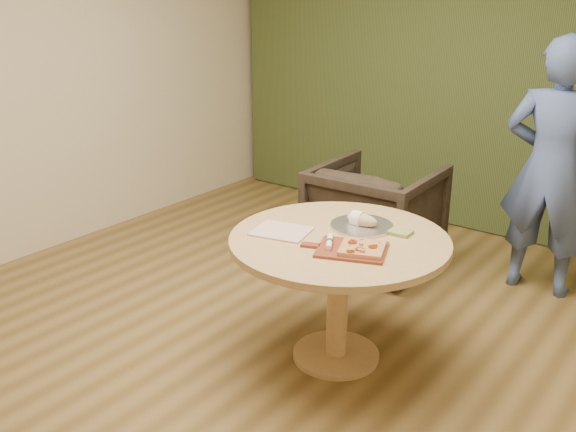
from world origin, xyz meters
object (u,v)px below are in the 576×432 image
(bread_roll, at_px, (361,219))
(serving_tray, at_px, (362,226))
(pedestal_table, at_px, (339,261))
(person_standing, at_px, (551,169))
(pizza_paddle, at_px, (350,250))
(flatbread_pizza, at_px, (362,248))
(cutlery_roll, at_px, (330,242))
(armchair, at_px, (376,210))

(bread_roll, bearing_deg, serving_tray, 0.00)
(pedestal_table, relative_size, person_standing, 0.68)
(pizza_paddle, xyz_separation_m, flatbread_pizza, (0.06, 0.01, 0.02))
(bread_roll, bearing_deg, cutlery_roll, -85.83)
(bread_roll, distance_m, armchair, 1.24)
(pedestal_table, bearing_deg, bread_roll, 88.41)
(pizza_paddle, height_order, armchair, armchair)
(pedestal_table, height_order, bread_roll, bread_roll)
(pizza_paddle, height_order, person_standing, person_standing)
(pizza_paddle, distance_m, bread_roll, 0.36)
(flatbread_pizza, xyz_separation_m, person_standing, (0.42, 1.73, 0.10))
(flatbread_pizza, bearing_deg, person_standing, 76.35)
(armchair, relative_size, person_standing, 0.49)
(pizza_paddle, distance_m, flatbread_pizza, 0.07)
(flatbread_pizza, bearing_deg, serving_tray, 121.34)
(pizza_paddle, xyz_separation_m, armchair, (-0.64, 1.41, -0.32))
(flatbread_pizza, xyz_separation_m, bread_roll, (-0.20, 0.32, 0.02))
(pedestal_table, relative_size, serving_tray, 3.38)
(pedestal_table, height_order, person_standing, person_standing)
(serving_tray, bearing_deg, bread_roll, 180.00)
(cutlery_roll, distance_m, serving_tray, 0.35)
(pizza_paddle, relative_size, armchair, 0.55)
(serving_tray, xyz_separation_m, bread_roll, (-0.01, 0.00, 0.04))
(bread_roll, distance_m, person_standing, 1.55)
(cutlery_roll, height_order, person_standing, person_standing)
(cutlery_roll, relative_size, serving_tray, 0.51)
(cutlery_roll, xyz_separation_m, serving_tray, (-0.02, 0.35, -0.02))
(flatbread_pizza, height_order, bread_roll, bread_roll)
(serving_tray, bearing_deg, armchair, 115.35)
(cutlery_roll, relative_size, bread_roll, 0.94)
(cutlery_roll, bearing_deg, pedestal_table, 71.94)
(pizza_paddle, relative_size, serving_tray, 1.33)
(person_standing, bearing_deg, serving_tray, 60.74)
(pedestal_table, xyz_separation_m, armchair, (-0.50, 1.29, -0.17))
(flatbread_pizza, xyz_separation_m, cutlery_roll, (-0.18, -0.03, 0.00))
(pedestal_table, distance_m, person_standing, 1.76)
(pizza_paddle, relative_size, flatbread_pizza, 1.66)
(pizza_paddle, distance_m, person_standing, 1.81)
(pizza_paddle, height_order, flatbread_pizza, flatbread_pizza)
(pizza_paddle, bearing_deg, person_standing, 52.76)
(pedestal_table, height_order, cutlery_roll, cutlery_roll)
(cutlery_roll, relative_size, armchair, 0.21)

